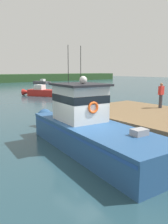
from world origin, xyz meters
The scene contains 9 objects.
ground_plane centered at (0.00, 0.00, 0.00)m, with size 200.00×200.00×0.00m, color #23424C.
dock centered at (4.80, 0.00, 1.07)m, with size 6.00×9.00×1.20m.
main_fishing_boat centered at (0.26, 0.37, 1.01)m, with size 3.35×9.94×4.80m.
bait_bucket centered at (2.56, 2.30, 1.37)m, with size 0.32×0.32×0.34m, color yellow.
deckhand_by_the_boat centered at (6.70, 0.75, 2.06)m, with size 0.36×0.22×1.63m.
moored_boat_far_left centered at (8.82, 21.25, 0.54)m, with size 4.41×5.90×1.58m.
moored_boat_near_channel centered at (22.06, 47.12, 0.46)m, with size 3.27×5.14×1.33m.
mooring_buoy_spare_mooring centered at (10.12, 25.04, 0.19)m, with size 0.39×0.39×0.39m, color silver.
mooring_buoy_outer centered at (9.39, 10.00, 0.17)m, with size 0.35×0.35×0.35m, color red.
Camera 1 is at (-6.06, -7.50, 3.62)m, focal length 35.67 mm.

